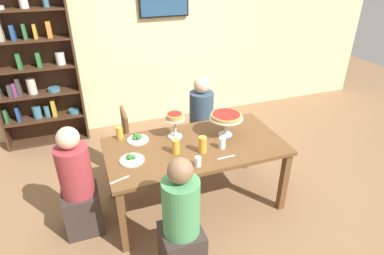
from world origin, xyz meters
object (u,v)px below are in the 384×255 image
at_px(television, 164,1).
at_px(beer_glass_amber_tall, 176,146).
at_px(bookshelf, 33,68).
at_px(diner_far_right, 201,126).
at_px(beer_glass_amber_spare, 120,133).
at_px(water_glass_clear_near, 198,162).
at_px(water_glass_clear_far, 222,143).
at_px(deep_dish_pizza_stand, 226,117).
at_px(salad_plate_near_diner, 138,138).
at_px(beer_glass_amber_short, 203,145).
at_px(dining_table, 195,152).
at_px(personal_pizza_stand, 175,119).
at_px(diner_head_west, 79,189).
at_px(cutlery_fork_near, 120,180).
at_px(diner_near_left, 181,227).
at_px(cutlery_knife_near, 226,157).
at_px(salad_plate_far_diner, 132,159).
at_px(chair_far_left, 136,139).

height_order(television, beer_glass_amber_tall, television).
xyz_separation_m(bookshelf, diner_far_right, (1.94, -1.22, -0.61)).
distance_m(beer_glass_amber_spare, water_glass_clear_near, 0.95).
bearing_deg(water_glass_clear_far, deep_dish_pizza_stand, 58.02).
distance_m(television, salad_plate_near_diner, 2.27).
xyz_separation_m(beer_glass_amber_short, water_glass_clear_near, (-0.12, -0.20, -0.04)).
distance_m(dining_table, beer_glass_amber_tall, 0.29).
height_order(diner_far_right, salad_plate_near_diner, diner_far_right).
relative_size(personal_pizza_stand, beer_glass_amber_tall, 1.87).
height_order(diner_head_west, cutlery_fork_near, diner_head_west).
xyz_separation_m(dining_table, bookshelf, (-1.56, 2.01, 0.45)).
relative_size(diner_near_left, cutlery_knife_near, 6.39).
bearing_deg(beer_glass_amber_short, cutlery_knife_near, -43.39).
bearing_deg(personal_pizza_stand, diner_head_west, -168.09).
xyz_separation_m(salad_plate_far_diner, water_glass_clear_near, (0.55, -0.29, 0.03)).
bearing_deg(television, deep_dish_pizza_stand, -88.03).
xyz_separation_m(beer_glass_amber_tall, water_glass_clear_far, (0.46, -0.07, -0.02)).
bearing_deg(water_glass_clear_near, diner_head_west, 161.53).
height_order(dining_table, bookshelf, bookshelf).
height_order(beer_glass_amber_tall, beer_glass_amber_short, beer_glass_amber_short).
relative_size(diner_far_right, salad_plate_near_diner, 5.19).
relative_size(salad_plate_far_diner, beer_glass_amber_tall, 1.58).
distance_m(beer_glass_amber_spare, cutlery_fork_near, 0.72).
bearing_deg(cutlery_fork_near, personal_pizza_stand, 21.33).
relative_size(dining_table, diner_near_left, 1.56).
bearing_deg(water_glass_clear_far, beer_glass_amber_short, -179.29).
bearing_deg(dining_table, beer_glass_amber_tall, -162.26).
height_order(beer_glass_amber_spare, cutlery_knife_near, beer_glass_amber_spare).
height_order(chair_far_left, water_glass_clear_far, chair_far_left).
bearing_deg(diner_head_west, deep_dish_pizza_stand, 2.80).
height_order(salad_plate_far_diner, beer_glass_amber_spare, beer_glass_amber_spare).
relative_size(diner_head_west, deep_dish_pizza_stand, 3.28).
xyz_separation_m(diner_near_left, water_glass_clear_far, (0.64, 0.63, 0.31)).
distance_m(beer_glass_amber_tall, cutlery_knife_near, 0.49).
bearing_deg(diner_head_west, cutlery_knife_near, -13.19).
xyz_separation_m(deep_dish_pizza_stand, cutlery_knife_near, (-0.18, -0.40, -0.21)).
height_order(diner_near_left, diner_far_right, same).
relative_size(diner_near_left, deep_dish_pizza_stand, 3.28).
xyz_separation_m(beer_glass_amber_spare, cutlery_fork_near, (-0.11, -0.71, -0.06)).
bearing_deg(diner_far_right, beer_glass_amber_tall, -34.88).
xyz_separation_m(diner_near_left, cutlery_knife_near, (0.60, 0.46, 0.25)).
xyz_separation_m(diner_far_right, cutlery_knife_near, (-0.18, -1.11, 0.25)).
xyz_separation_m(television, diner_head_west, (-1.47, -2.10, -1.36)).
relative_size(television, diner_head_west, 0.63).
bearing_deg(water_glass_clear_far, beer_glass_amber_spare, 149.93).
relative_size(bookshelf, water_glass_clear_near, 23.68).
height_order(deep_dish_pizza_stand, beer_glass_amber_spare, deep_dish_pizza_stand).
bearing_deg(cutlery_fork_near, diner_far_right, 25.36).
relative_size(diner_near_left, water_glass_clear_far, 10.15).
bearing_deg(bookshelf, diner_head_west, -78.97).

